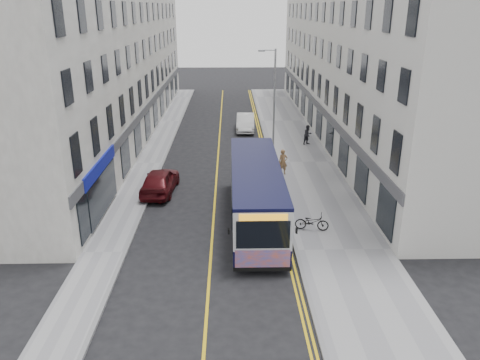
{
  "coord_description": "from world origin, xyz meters",
  "views": [
    {
      "loc": [
        0.92,
        -20.55,
        10.82
      ],
      "look_at": [
        1.48,
        4.26,
        1.6
      ],
      "focal_mm": 35.0,
      "sensor_mm": 36.0,
      "label": 1
    }
  ],
  "objects_px": {
    "city_bus": "(256,192)",
    "bicycle": "(312,222)",
    "pedestrian_near": "(283,162)",
    "streetlamp": "(273,99)",
    "car_white": "(245,122)",
    "car_maroon": "(160,181)",
    "pedestrian_far": "(308,135)"
  },
  "relations": [
    {
      "from": "car_white",
      "to": "car_maroon",
      "type": "distance_m",
      "value": 16.41
    },
    {
      "from": "streetlamp",
      "to": "car_maroon",
      "type": "height_order",
      "value": "streetlamp"
    },
    {
      "from": "city_bus",
      "to": "car_maroon",
      "type": "relative_size",
      "value": 2.41
    },
    {
      "from": "city_bus",
      "to": "bicycle",
      "type": "relative_size",
      "value": 6.41
    },
    {
      "from": "streetlamp",
      "to": "car_maroon",
      "type": "distance_m",
      "value": 11.27
    },
    {
      "from": "pedestrian_far",
      "to": "car_maroon",
      "type": "distance_m",
      "value": 14.8
    },
    {
      "from": "city_bus",
      "to": "pedestrian_near",
      "type": "height_order",
      "value": "city_bus"
    },
    {
      "from": "bicycle",
      "to": "car_maroon",
      "type": "height_order",
      "value": "car_maroon"
    },
    {
      "from": "pedestrian_far",
      "to": "car_white",
      "type": "distance_m",
      "value": 7.19
    },
    {
      "from": "streetlamp",
      "to": "car_maroon",
      "type": "bearing_deg",
      "value": -135.17
    },
    {
      "from": "city_bus",
      "to": "bicycle",
      "type": "bearing_deg",
      "value": -23.81
    },
    {
      "from": "bicycle",
      "to": "pedestrian_far",
      "type": "distance_m",
      "value": 15.97
    },
    {
      "from": "streetlamp",
      "to": "car_white",
      "type": "relative_size",
      "value": 1.74
    },
    {
      "from": "streetlamp",
      "to": "car_maroon",
      "type": "xyz_separation_m",
      "value": [
        -7.57,
        -7.53,
        -3.61
      ]
    },
    {
      "from": "car_white",
      "to": "car_maroon",
      "type": "relative_size",
      "value": 1.01
    },
    {
      "from": "city_bus",
      "to": "pedestrian_far",
      "type": "distance_m",
      "value": 15.45
    },
    {
      "from": "car_maroon",
      "to": "car_white",
      "type": "bearing_deg",
      "value": -106.19
    },
    {
      "from": "car_white",
      "to": "pedestrian_near",
      "type": "bearing_deg",
      "value": -78.21
    },
    {
      "from": "pedestrian_far",
      "to": "car_maroon",
      "type": "relative_size",
      "value": 0.36
    },
    {
      "from": "city_bus",
      "to": "car_white",
      "type": "height_order",
      "value": "city_bus"
    },
    {
      "from": "city_bus",
      "to": "pedestrian_near",
      "type": "distance_m",
      "value": 7.64
    },
    {
      "from": "pedestrian_near",
      "to": "car_white",
      "type": "relative_size",
      "value": 0.37
    },
    {
      "from": "bicycle",
      "to": "car_maroon",
      "type": "xyz_separation_m",
      "value": [
        -8.46,
        5.62,
        0.2
      ]
    },
    {
      "from": "car_maroon",
      "to": "pedestrian_near",
      "type": "bearing_deg",
      "value": -155.57
    },
    {
      "from": "streetlamp",
      "to": "pedestrian_far",
      "type": "relative_size",
      "value": 4.95
    },
    {
      "from": "city_bus",
      "to": "car_maroon",
      "type": "height_order",
      "value": "city_bus"
    },
    {
      "from": "streetlamp",
      "to": "bicycle",
      "type": "distance_m",
      "value": 13.72
    },
    {
      "from": "pedestrian_near",
      "to": "car_maroon",
      "type": "bearing_deg",
      "value": -169.91
    },
    {
      "from": "city_bus",
      "to": "bicycle",
      "type": "distance_m",
      "value": 3.27
    },
    {
      "from": "city_bus",
      "to": "pedestrian_far",
      "type": "bearing_deg",
      "value": 70.72
    },
    {
      "from": "pedestrian_near",
      "to": "streetlamp",
      "type": "bearing_deg",
      "value": 84.19
    },
    {
      "from": "pedestrian_near",
      "to": "pedestrian_far",
      "type": "bearing_deg",
      "value": 58.74
    }
  ]
}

